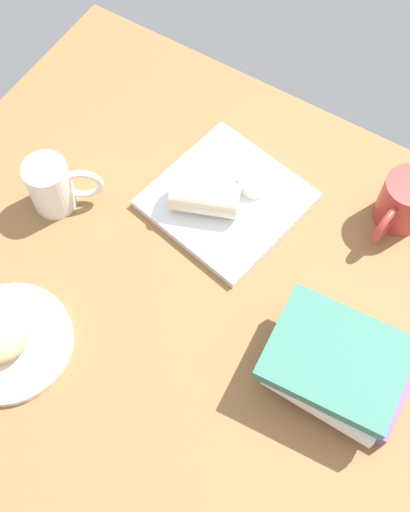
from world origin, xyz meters
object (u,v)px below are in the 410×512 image
(sauce_cup, at_px, (254,183))
(breakfast_wrap, at_px, (205,197))
(square_plate, at_px, (227,200))
(round_plate, at_px, (9,343))
(coffee_mug, at_px, (53,185))
(book_stack, at_px, (340,367))
(scone_pastry, at_px, (0,335))
(second_mug, at_px, (403,202))

(sauce_cup, distance_m, breakfast_wrap, 0.10)
(breakfast_wrap, bearing_deg, sauce_cup, 125.29)
(square_plate, relative_size, breakfast_wrap, 2.06)
(round_plate, xyz_separation_m, coffee_mug, (-0.10, 0.26, 0.05))
(square_plate, xyz_separation_m, sauce_cup, (0.03, 0.05, 0.02))
(round_plate, xyz_separation_m, book_stack, (0.47, 0.23, 0.04))
(coffee_mug, bearing_deg, breakfast_wrap, 27.44)
(scone_pastry, height_order, coffee_mug, coffee_mug)
(second_mug, bearing_deg, sauce_cup, -160.59)
(coffee_mug, bearing_deg, second_mug, 28.64)
(round_plate, bearing_deg, book_stack, 25.88)
(book_stack, bearing_deg, second_mug, 97.08)
(breakfast_wrap, distance_m, second_mug, 0.34)
(square_plate, distance_m, coffee_mug, 0.30)
(round_plate, distance_m, second_mug, 0.69)
(square_plate, xyz_separation_m, coffee_mug, (-0.26, -0.16, 0.05))
(scone_pastry, relative_size, book_stack, 0.44)
(breakfast_wrap, bearing_deg, coffee_mug, -84.36)
(book_stack, height_order, second_mug, second_mug)
(round_plate, distance_m, scone_pastry, 0.03)
(book_stack, xyz_separation_m, second_mug, (-0.04, 0.32, 0.01))
(scone_pastry, xyz_separation_m, sauce_cup, (0.19, 0.46, -0.01))
(second_mug, bearing_deg, breakfast_wrap, -150.44)
(coffee_mug, bearing_deg, sauce_cup, 35.34)
(round_plate, bearing_deg, coffee_mug, 111.06)
(breakfast_wrap, height_order, coffee_mug, coffee_mug)
(scone_pastry, distance_m, second_mug, 0.70)
(sauce_cup, distance_m, second_mug, 0.26)
(square_plate, relative_size, coffee_mug, 2.04)
(breakfast_wrap, height_order, book_stack, book_stack)
(book_stack, distance_m, second_mug, 0.32)
(sauce_cup, bearing_deg, square_plate, -122.92)
(sauce_cup, relative_size, breakfast_wrap, 0.49)
(square_plate, height_order, coffee_mug, coffee_mug)
(scone_pastry, bearing_deg, breakfast_wrap, 69.65)
(square_plate, bearing_deg, book_stack, -30.99)
(breakfast_wrap, bearing_deg, book_stack, 44.01)
(sauce_cup, relative_size, second_mug, 0.41)
(round_plate, height_order, coffee_mug, coffee_mug)
(round_plate, distance_m, book_stack, 0.52)
(round_plate, bearing_deg, second_mug, 51.75)
(breakfast_wrap, bearing_deg, second_mug, 97.76)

